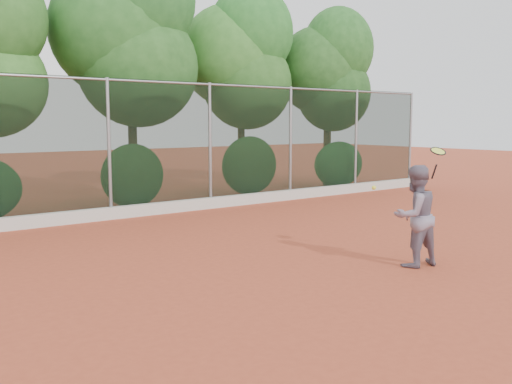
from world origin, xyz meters
TOP-DOWN VIEW (x-y plane):
  - ground at (0.00, 0.00)m, footprint 80.00×80.00m
  - concrete_curb at (0.00, 6.82)m, footprint 24.00×0.20m
  - tennis_player at (2.06, -0.69)m, footprint 0.93×0.78m
  - chainlink_fence at (-0.00, 7.00)m, footprint 24.09×0.09m
  - foliage_backdrop at (-0.55, 8.98)m, footprint 23.70×3.63m
  - tennis_racket at (2.49, -0.78)m, footprint 0.35×0.33m
  - tennis_ball_in_flight at (0.62, -1.02)m, footprint 0.06×0.06m

SIDE VIEW (x-z plane):
  - ground at x=0.00m, z-range 0.00..0.00m
  - concrete_curb at x=0.00m, z-range 0.00..0.30m
  - tennis_player at x=2.06m, z-range 0.00..1.71m
  - tennis_ball_in_flight at x=0.62m, z-range 1.43..1.50m
  - chainlink_fence at x=0.00m, z-range 0.11..3.61m
  - tennis_racket at x=2.49m, z-range 1.61..2.16m
  - foliage_backdrop at x=-0.55m, z-range 0.63..8.18m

